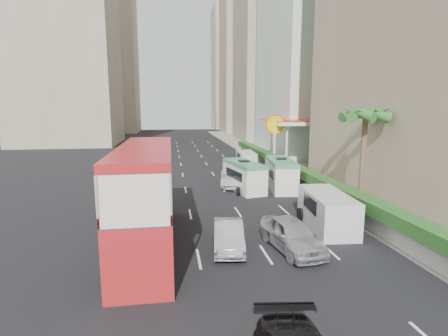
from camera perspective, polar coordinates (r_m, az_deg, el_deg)
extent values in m
plane|color=black|center=(19.13, 6.39, -11.41)|extent=(200.00, 200.00, 0.00)
cube|color=red|center=(17.80, -12.52, -4.65)|extent=(2.50, 11.00, 5.06)
imported|color=#B7BABF|center=(17.83, 0.75, -12.96)|extent=(1.92, 4.22, 1.34)
imported|color=#B7BABF|center=(17.98, 10.92, -12.94)|extent=(2.47, 4.80, 1.56)
imported|color=silver|center=(31.53, 1.75, -2.88)|extent=(3.30, 5.72, 1.50)
cube|color=silver|center=(29.65, 3.24, -1.31)|extent=(2.85, 5.73, 2.43)
cube|color=silver|center=(30.47, 9.25, -0.99)|extent=(2.66, 5.98, 2.56)
cube|color=silver|center=(21.25, 16.45, -6.67)|extent=(2.53, 5.29, 2.05)
cube|color=silver|center=(41.28, 3.65, 1.38)|extent=(2.04, 4.61, 1.81)
cube|color=#99968C|center=(44.91, 9.24, 0.89)|extent=(6.00, 120.00, 0.18)
cube|color=silver|center=(33.65, 10.45, -1.06)|extent=(0.30, 44.00, 1.00)
cube|color=#2D6626|center=(33.50, 10.50, 0.37)|extent=(1.10, 44.00, 0.70)
cylinder|color=brown|center=(24.89, 21.68, 0.95)|extent=(0.36, 0.36, 6.40)
cube|color=silver|center=(43.03, 11.43, 4.02)|extent=(6.50, 8.00, 5.50)
cube|color=tan|center=(80.64, 8.60, 22.59)|extent=(16.00, 16.00, 50.00)
cube|color=tan|center=(102.69, 3.83, 18.16)|extent=(14.00, 14.00, 44.00)
cube|color=tan|center=(123.84, 1.54, 15.79)|extent=(14.00, 14.00, 40.00)
cube|color=tan|center=(77.15, -24.97, 23.21)|extent=(18.00, 18.00, 52.00)
cube|color=tan|center=(109.79, -18.53, 17.67)|extent=(16.00, 16.00, 46.00)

